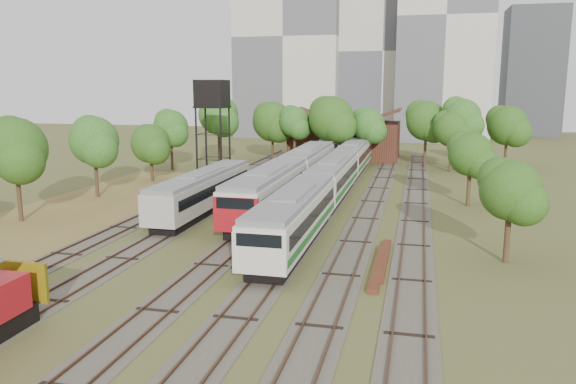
# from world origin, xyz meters

# --- Properties ---
(ground) EXTENTS (240.00, 240.00, 0.00)m
(ground) POSITION_xyz_m (0.00, 0.00, 0.00)
(ground) COLOR #475123
(ground) RESTS_ON ground
(dry_grass_patch) EXTENTS (14.00, 60.00, 0.04)m
(dry_grass_patch) POSITION_xyz_m (-18.00, 8.00, 0.02)
(dry_grass_patch) COLOR brown
(dry_grass_patch) RESTS_ON ground
(tracks) EXTENTS (24.60, 80.00, 0.19)m
(tracks) POSITION_xyz_m (-0.67, 25.00, 0.04)
(tracks) COLOR #4C473D
(tracks) RESTS_ON ground
(railcar_red_set) EXTENTS (3.24, 34.58, 4.01)m
(railcar_red_set) POSITION_xyz_m (-2.00, 25.18, 2.12)
(railcar_red_set) COLOR black
(railcar_red_set) RESTS_ON ground
(railcar_green_set) EXTENTS (3.03, 52.07, 3.75)m
(railcar_green_set) POSITION_xyz_m (2.00, 25.94, 1.98)
(railcar_green_set) COLOR black
(railcar_green_set) RESTS_ON ground
(railcar_rear) EXTENTS (3.04, 16.08, 3.76)m
(railcar_rear) POSITION_xyz_m (-2.00, 55.94, 1.99)
(railcar_rear) COLOR black
(railcar_rear) RESTS_ON ground
(old_grey_coach) EXTENTS (2.84, 18.00, 3.51)m
(old_grey_coach) POSITION_xyz_m (-8.00, 17.15, 1.91)
(old_grey_coach) COLOR black
(old_grey_coach) RESTS_ON ground
(water_tower) EXTENTS (3.34, 3.34, 11.53)m
(water_tower) POSITION_xyz_m (-12.52, 31.73, 9.72)
(water_tower) COLOR black
(water_tower) RESTS_ON ground
(rail_pile_near) EXTENTS (0.58, 8.74, 0.29)m
(rail_pile_near) POSITION_xyz_m (8.00, 4.95, 0.15)
(rail_pile_near) COLOR #5E2D1A
(rail_pile_near) RESTS_ON ground
(rail_pile_far) EXTENTS (0.53, 8.54, 0.28)m
(rail_pile_far) POSITION_xyz_m (8.20, 6.51, 0.14)
(rail_pile_far) COLOR #5E2D1A
(rail_pile_far) RESTS_ON ground
(maintenance_shed) EXTENTS (16.45, 11.55, 7.58)m
(maintenance_shed) POSITION_xyz_m (-1.00, 57.98, 2.91)
(maintenance_shed) COLOR #391D14
(maintenance_shed) RESTS_ON ground
(tree_band_left) EXTENTS (6.64, 53.72, 8.44)m
(tree_band_left) POSITION_xyz_m (-21.12, 16.53, 5.16)
(tree_band_left) COLOR #382616
(tree_band_left) RESTS_ON ground
(tree_band_far) EXTENTS (44.30, 10.60, 9.70)m
(tree_band_far) POSITION_xyz_m (0.47, 49.67, 6.23)
(tree_band_far) COLOR #382616
(tree_band_far) RESTS_ON ground
(tree_band_right) EXTENTS (5.72, 42.86, 7.78)m
(tree_band_right) POSITION_xyz_m (14.62, 30.73, 5.03)
(tree_band_right) COLOR #382616
(tree_band_right) RESTS_ON ground
(tower_left) EXTENTS (22.00, 16.00, 42.00)m
(tower_left) POSITION_xyz_m (-18.00, 95.00, 21.00)
(tower_left) COLOR beige
(tower_left) RESTS_ON ground
(tower_centre) EXTENTS (20.00, 18.00, 36.00)m
(tower_centre) POSITION_xyz_m (2.00, 100.00, 18.00)
(tower_centre) COLOR beige
(tower_centre) RESTS_ON ground
(tower_right) EXTENTS (18.00, 16.00, 48.00)m
(tower_right) POSITION_xyz_m (14.00, 92.00, 24.00)
(tower_right) COLOR beige
(tower_right) RESTS_ON ground
(tower_far_right) EXTENTS (12.00, 12.00, 28.00)m
(tower_far_right) POSITION_xyz_m (34.00, 110.00, 14.00)
(tower_far_right) COLOR #393C40
(tower_far_right) RESTS_ON ground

